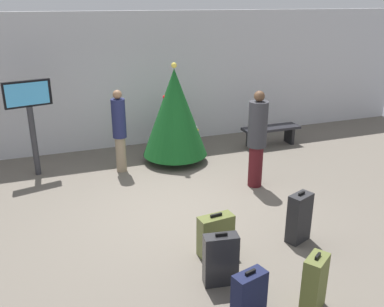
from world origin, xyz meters
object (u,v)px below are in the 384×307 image
Objects in this scene: suitcase_1 at (249,294)px; waiting_bench at (271,132)px; suitcase_2 at (216,235)px; suitcase_3 at (314,283)px; flight_info_kiosk at (30,110)px; suitcase_0 at (221,260)px; traveller_0 at (257,137)px; suitcase_4 at (299,218)px; holiday_tree at (175,113)px; traveller_1 at (119,129)px.

waiting_bench is at bearing 57.31° from suitcase_1.
suitcase_3 is at bearing -66.63° from suitcase_2.
flight_info_kiosk is 2.67× the size of suitcase_0.
suitcase_1 is 1.27m from suitcase_2.
suitcase_1 is (-1.78, -3.15, -0.72)m from traveller_0.
suitcase_4 reaches higher than suitcase_2.
suitcase_3 is (-1.03, -3.32, -0.64)m from traveller_0.
holiday_tree is 2.69m from waiting_bench.
waiting_bench is 1.99× the size of suitcase_0.
flight_info_kiosk is at bearing 118.57° from suitcase_3.
flight_info_kiosk is at bearing 131.73° from suitcase_4.
suitcase_1 is at bearing -95.94° from suitcase_2.
suitcase_2 is (-0.60, -3.67, -0.83)m from holiday_tree.
suitcase_0 reaches higher than suitcase_2.
suitcase_1 is 1.85m from suitcase_4.
flight_info_kiosk is (-2.92, 0.29, 0.25)m from holiday_tree.
holiday_tree reaches higher than suitcase_3.
waiting_bench is 6.12m from suitcase_1.
holiday_tree is at bearing -175.27° from waiting_bench.
flight_info_kiosk is 5.59m from waiting_bench.
suitcase_0 is at bearing -83.98° from traveller_1.
traveller_1 is at bearing 96.09° from suitcase_1.
flight_info_kiosk is at bearing 120.34° from suitcase_2.
suitcase_4 is (0.69, 1.33, 0.03)m from suitcase_3.
suitcase_2 is (0.20, 0.63, -0.05)m from suitcase_0.
holiday_tree is at bearing 90.21° from suitcase_3.
traveller_0 is at bearing -59.57° from holiday_tree.
flight_info_kiosk is 5.78m from suitcase_1.
suitcase_4 is at bearing -79.41° from holiday_tree.
suitcase_4 is (-0.34, -1.99, -0.61)m from traveller_0.
flight_info_kiosk is 2.65× the size of suitcase_3.
holiday_tree is at bearing 120.43° from traveller_0.
traveller_0 is 2.54× the size of suitcase_3.
suitcase_2 reaches higher than suitcase_1.
suitcase_0 is 1.23× the size of suitcase_1.
suitcase_4 is at bearing -61.80° from traveller_1.
suitcase_4 reaches higher than waiting_bench.
flight_info_kiosk reaches higher than waiting_bench.
suitcase_0 is (-1.86, -2.51, -0.65)m from traveller_0.
suitcase_2 is (0.64, -3.54, -0.63)m from traveller_1.
suitcase_4 is (1.95, -3.64, -0.55)m from traveller_1.
holiday_tree is 3.81m from suitcase_2.
traveller_0 is 2.93× the size of suitcase_2.
suitcase_3 is at bearing -107.23° from traveller_0.
suitcase_3 is at bearing -44.47° from suitcase_0.
holiday_tree is 1.27× the size of traveller_1.
traveller_0 is at bearing -35.71° from traveller_1.
traveller_0 is 3.15× the size of suitcase_1.
suitcase_0 is 0.99× the size of suitcase_3.
holiday_tree is at bearing 80.67° from suitcase_2.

